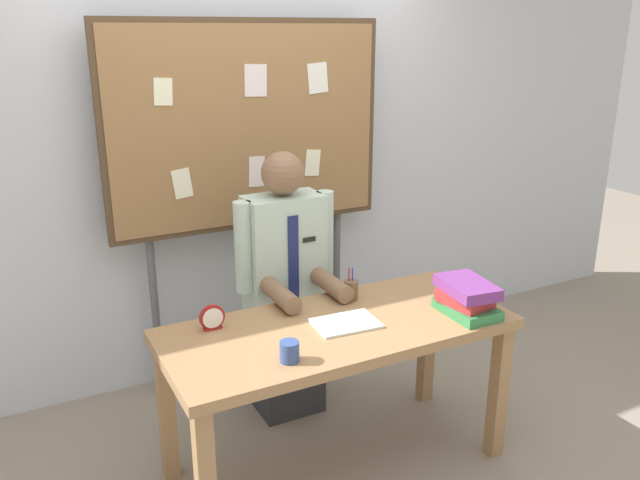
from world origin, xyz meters
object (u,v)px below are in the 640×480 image
at_px(book_stack, 467,298).
at_px(pen_holder, 351,290).
at_px(person, 286,295).
at_px(coffee_mug, 289,352).
at_px(open_notebook, 346,323).
at_px(desk, 338,344).
at_px(desk_clock, 212,318).
at_px(bulletin_board, 248,131).

xyz_separation_m(book_stack, pen_holder, (-0.39, 0.40, -0.03)).
distance_m(person, coffee_mug, 0.85).
xyz_separation_m(book_stack, coffee_mug, (-0.92, -0.03, -0.04)).
height_order(open_notebook, coffee_mug, coffee_mug).
height_order(desk, person, person).
height_order(desk, desk_clock, desk_clock).
relative_size(desk, open_notebook, 5.51).
xyz_separation_m(bulletin_board, book_stack, (0.59, -1.20, -0.65)).
xyz_separation_m(person, coffee_mug, (-0.34, -0.77, 0.12)).
xyz_separation_m(desk, desk_clock, (-0.52, 0.21, 0.15)).
height_order(person, open_notebook, person).
bearing_deg(bulletin_board, desk, -90.00).
bearing_deg(person, bulletin_board, 89.99).
relative_size(bulletin_board, pen_holder, 12.99).
bearing_deg(bulletin_board, open_notebook, -88.33).
bearing_deg(open_notebook, bulletin_board, 91.67).
bearing_deg(pen_holder, coffee_mug, -141.32).
relative_size(person, open_notebook, 5.00).
height_order(desk, open_notebook, open_notebook).
bearing_deg(pen_holder, desk_clock, -179.59).
relative_size(person, bulletin_board, 0.69).
distance_m(person, open_notebook, 0.59).
bearing_deg(person, coffee_mug, -113.52).
bearing_deg(desk, coffee_mug, -148.31).
distance_m(desk, coffee_mug, 0.42).
height_order(bulletin_board, desk_clock, bulletin_board).
xyz_separation_m(desk, book_stack, (0.59, -0.18, 0.18)).
relative_size(desk, desk_clock, 13.96).
xyz_separation_m(desk, pen_holder, (0.20, 0.22, 0.15)).
bearing_deg(pen_holder, bulletin_board, 103.68).
bearing_deg(desk_clock, bulletin_board, 57.50).
bearing_deg(person, pen_holder, -60.49).
bearing_deg(book_stack, bulletin_board, 115.92).
bearing_deg(person, book_stack, -51.84).
xyz_separation_m(desk, coffee_mug, (-0.34, -0.21, 0.14)).
distance_m(desk, person, 0.57).
height_order(book_stack, pen_holder, same).
height_order(open_notebook, desk_clock, desk_clock).
height_order(desk, pen_holder, pen_holder).
distance_m(open_notebook, pen_holder, 0.29).
xyz_separation_m(desk_clock, coffee_mug, (0.18, -0.42, -0.01)).
xyz_separation_m(person, pen_holder, (0.20, -0.35, 0.12)).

